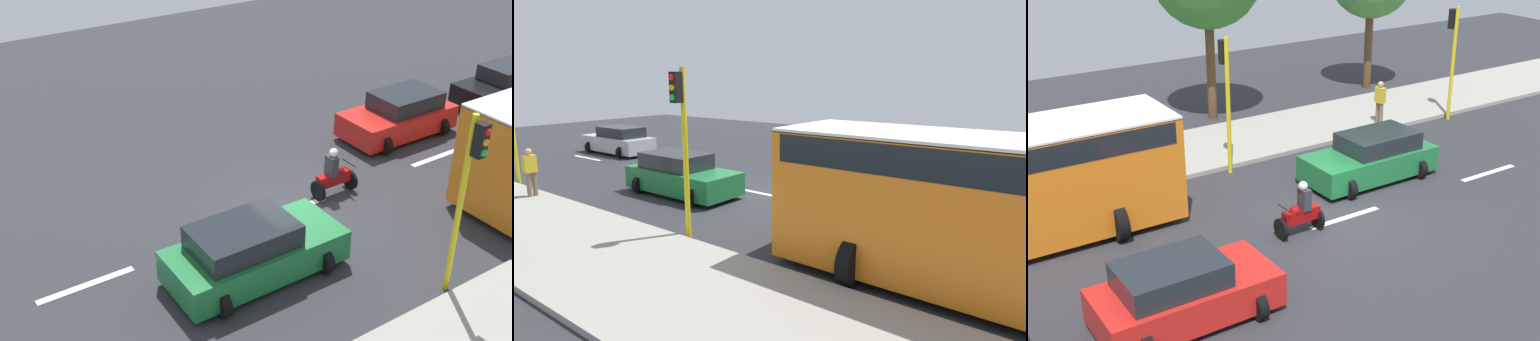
# 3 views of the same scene
# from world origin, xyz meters

# --- Properties ---
(ground_plane) EXTENTS (40.00, 60.00, 0.10)m
(ground_plane) POSITION_xyz_m (0.00, 0.00, -0.05)
(ground_plane) COLOR #2D2D33
(lane_stripe_north) EXTENTS (0.20, 2.40, 0.01)m
(lane_stripe_north) POSITION_xyz_m (0.00, -6.00, 0.01)
(lane_stripe_north) COLOR white
(lane_stripe_north) RESTS_ON ground
(lane_stripe_mid) EXTENTS (0.20, 2.40, 0.01)m
(lane_stripe_mid) POSITION_xyz_m (0.00, 0.00, 0.01)
(lane_stripe_mid) COLOR white
(lane_stripe_mid) RESTS_ON ground
(lane_stripe_south) EXTENTS (0.20, 2.40, 0.01)m
(lane_stripe_south) POSITION_xyz_m (0.00, 6.00, 0.01)
(lane_stripe_south) COLOR white
(lane_stripe_south) RESTS_ON ground
(car_green) EXTENTS (2.29, 4.36, 1.52)m
(car_green) POSITION_xyz_m (1.84, -2.46, 0.71)
(car_green) COLOR #1E7238
(car_green) RESTS_ON ground
(car_red) EXTENTS (2.29, 4.02, 1.52)m
(car_red) POSITION_xyz_m (-2.00, 6.03, 0.71)
(car_red) COLOR red
(car_red) RESTS_ON ground
(car_black) EXTENTS (2.13, 3.99, 1.52)m
(car_black) POSITION_xyz_m (-1.82, 11.38, 0.71)
(car_black) COLOR black
(car_black) RESTS_ON ground
(motorcycle) EXTENTS (0.60, 1.30, 1.53)m
(motorcycle) POSITION_xyz_m (-0.05, 1.58, 0.64)
(motorcycle) COLOR black
(motorcycle) RESTS_ON ground
(traffic_light_corner) EXTENTS (0.49, 0.24, 4.50)m
(traffic_light_corner) POSITION_xyz_m (4.85, 1.09, 2.93)
(traffic_light_corner) COLOR yellow
(traffic_light_corner) RESTS_ON ground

